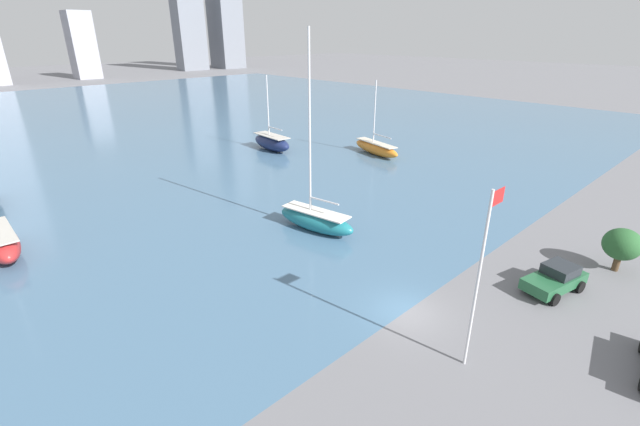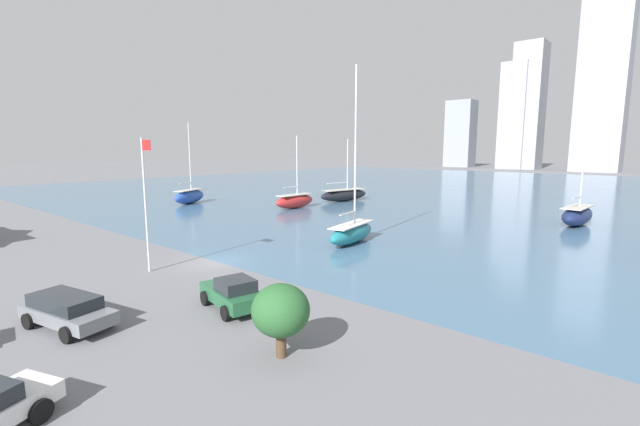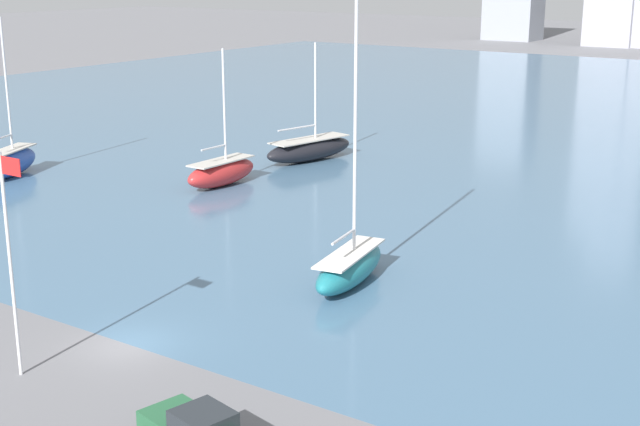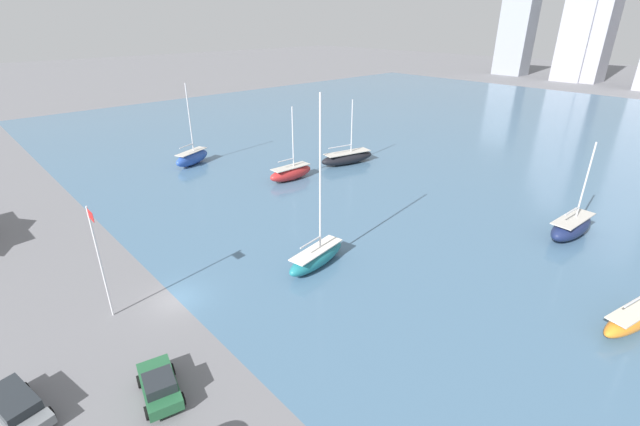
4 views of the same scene
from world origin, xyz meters
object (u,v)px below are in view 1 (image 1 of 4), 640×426
flag_pole (479,275)px  sailboat_red (1,242)px  sailboat_teal (316,219)px  sailboat_navy (272,142)px  sailboat_orange (376,148)px  parked_pickup_green (555,278)px

flag_pole → sailboat_red: bearing=116.2°
flag_pole → sailboat_red: size_ratio=0.90×
flag_pole → sailboat_red: sailboat_red is taller
flag_pole → sailboat_teal: (5.26, 16.66, -4.07)m
flag_pole → sailboat_navy: 44.87m
sailboat_navy → sailboat_orange: size_ratio=1.05×
flag_pole → sailboat_orange: size_ratio=0.96×
sailboat_navy → parked_pickup_green: sailboat_navy is taller
sailboat_red → sailboat_orange: bearing=-0.3°
sailboat_navy → sailboat_red: bearing=-158.9°
sailboat_orange → sailboat_teal: size_ratio=0.62×
sailboat_red → flag_pole: bearing=-62.9°
flag_pole → sailboat_teal: size_ratio=0.59×
sailboat_red → sailboat_teal: 23.72m
sailboat_red → parked_pickup_green: sailboat_red is taller
sailboat_navy → sailboat_teal: size_ratio=0.64×
sailboat_red → sailboat_navy: sailboat_red is taller
sailboat_orange → sailboat_teal: (-22.58, -12.15, 0.13)m
sailboat_orange → parked_pickup_green: (-17.73, -29.38, -0.02)m
sailboat_orange → sailboat_red: bearing=-169.0°
flag_pole → sailboat_navy: bearing=64.8°
sailboat_orange → sailboat_navy: bearing=139.3°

